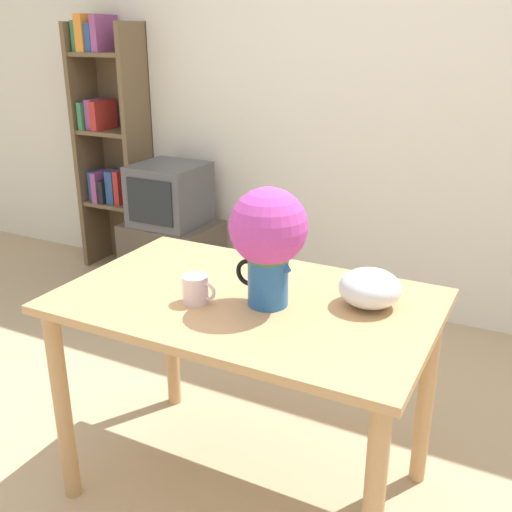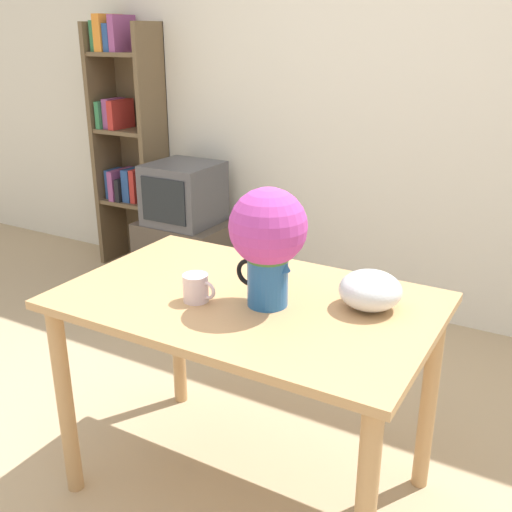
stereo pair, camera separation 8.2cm
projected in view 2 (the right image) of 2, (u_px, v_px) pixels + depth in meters
name	position (u px, v px, depth m)	size (l,w,h in m)	color
ground_plane	(192.00, 492.00, 2.28)	(12.00, 12.00, 0.00)	tan
wall_back	(383.00, 96.00, 3.40)	(8.00, 0.05, 2.60)	silver
table	(247.00, 329.00, 2.08)	(1.26, 0.80, 0.80)	tan
flower_vase	(268.00, 237.00, 1.90)	(0.25, 0.25, 0.40)	#235B9E
coffee_mug	(196.00, 288.00, 1.99)	(0.12, 0.09, 0.09)	silver
white_bowl	(370.00, 290.00, 1.93)	(0.20, 0.20, 0.13)	silver
tv_stand	(187.00, 255.00, 4.04)	(0.59, 0.44, 0.46)	#4C4238
tv_set	(184.00, 193.00, 3.89)	(0.43, 0.43, 0.39)	#4C4C51
bookshelf	(128.00, 136.00, 4.23)	(0.49, 0.29, 1.75)	brown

